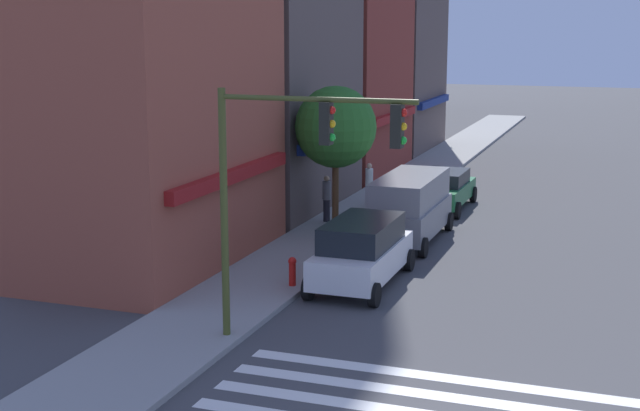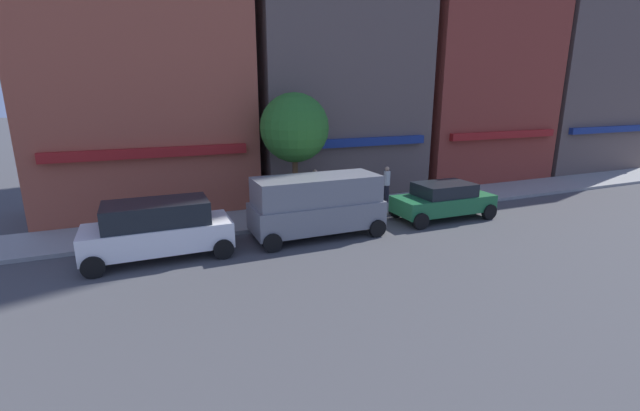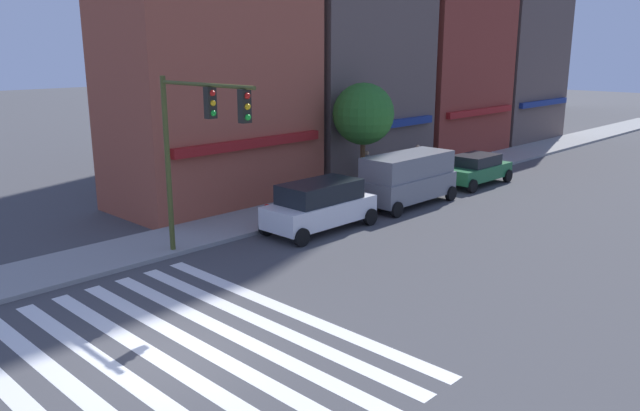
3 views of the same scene
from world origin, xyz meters
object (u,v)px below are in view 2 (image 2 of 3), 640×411
at_px(pedestrian_grey_coat, 315,187).
at_px(suv_white, 158,228).
at_px(pedestrian_white_shirt, 387,184).
at_px(fire_hydrant, 119,230).
at_px(sedan_green, 443,200).
at_px(street_tree, 295,128).
at_px(van_grey, 317,204).

bearing_deg(pedestrian_grey_coat, suv_white, 100.85).
bearing_deg(pedestrian_grey_coat, pedestrian_white_shirt, -116.29).
height_order(pedestrian_white_shirt, fire_hydrant, pedestrian_white_shirt).
distance_m(pedestrian_white_shirt, fire_hydrant, 11.93).
distance_m(sedan_green, street_tree, 7.16).
bearing_deg(van_grey, pedestrian_white_shirt, 31.21).
height_order(sedan_green, fire_hydrant, sedan_green).
relative_size(van_grey, fire_hydrant, 5.95).
bearing_deg(fire_hydrant, pedestrian_grey_coat, 12.63).
bearing_deg(pedestrian_white_shirt, street_tree, -96.79).
bearing_deg(suv_white, street_tree, 25.48).
bearing_deg(van_grey, sedan_green, 0.27).
xyz_separation_m(sedan_green, street_tree, (-5.83, 2.80, 3.07)).
bearing_deg(suv_white, sedan_green, -0.07).
bearing_deg(pedestrian_white_shirt, sedan_green, 11.99).
bearing_deg(sedan_green, pedestrian_grey_coat, 142.73).
bearing_deg(pedestrian_white_shirt, fire_hydrant, -92.43).
bearing_deg(suv_white, pedestrian_grey_coat, 26.62).
bearing_deg(fire_hydrant, street_tree, 8.79).
relative_size(sedan_green, street_tree, 0.84).
distance_m(sedan_green, fire_hydrant, 13.05).
bearing_deg(fire_hydrant, suv_white, -53.57).
relative_size(pedestrian_grey_coat, fire_hydrant, 2.10).
bearing_deg(street_tree, fire_hydrant, -171.21).
xyz_separation_m(sedan_green, pedestrian_grey_coat, (-4.58, 3.57, 0.23)).
relative_size(pedestrian_white_shirt, fire_hydrant, 2.10).
height_order(van_grey, sedan_green, van_grey).
bearing_deg(van_grey, street_tree, 87.36).
relative_size(pedestrian_grey_coat, pedestrian_white_shirt, 1.00).
bearing_deg(street_tree, sedan_green, -25.65).
bearing_deg(street_tree, pedestrian_grey_coat, 31.72).
height_order(suv_white, sedan_green, suv_white).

